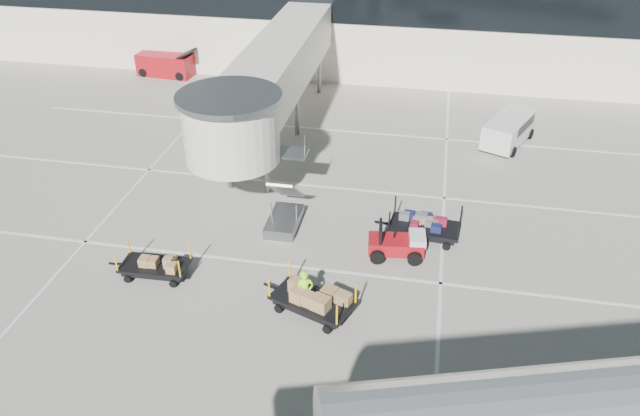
# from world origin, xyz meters

# --- Properties ---
(ground) EXTENTS (140.00, 140.00, 0.00)m
(ground) POSITION_xyz_m (0.00, 0.00, 0.00)
(ground) COLOR #A29B91
(ground) RESTS_ON ground
(lane_markings) EXTENTS (40.00, 30.00, 0.02)m
(lane_markings) POSITION_xyz_m (-0.67, 9.33, 0.01)
(lane_markings) COLOR silver
(lane_markings) RESTS_ON ground
(terminal) EXTENTS (64.00, 12.11, 15.20)m
(terminal) POSITION_xyz_m (-0.35, 29.94, 4.11)
(terminal) COLOR silver
(terminal) RESTS_ON ground
(jet_bridge) EXTENTS (5.70, 20.40, 6.03)m
(jet_bridge) POSITION_xyz_m (-3.97, 12.26, 4.28)
(jet_bridge) COLOR beige
(jet_bridge) RESTS_ON ground
(baggage_tug) EXTENTS (2.57, 1.80, 1.60)m
(baggage_tug) POSITION_xyz_m (4.04, 3.65, 0.58)
(baggage_tug) COLOR maroon
(baggage_tug) RESTS_ON ground
(suitcase_cart) EXTENTS (3.98, 1.89, 1.53)m
(suitcase_cart) POSITION_xyz_m (5.16, 5.30, 0.56)
(suitcase_cart) COLOR black
(suitcase_cart) RESTS_ON ground
(box_cart_near) EXTENTS (3.93, 2.59, 1.52)m
(box_cart_near) POSITION_xyz_m (1.01, -0.68, 0.60)
(box_cart_near) COLOR black
(box_cart_near) RESTS_ON ground
(box_cart_far) EXTENTS (3.50, 1.50, 1.36)m
(box_cart_far) POSITION_xyz_m (-5.95, 0.35, 0.51)
(box_cart_far) COLOR black
(box_cart_far) RESTS_ON ground
(ground_worker) EXTENTS (0.79, 0.65, 1.86)m
(ground_worker) POSITION_xyz_m (0.82, -0.66, 0.93)
(ground_worker) COLOR #9FFF1A
(ground_worker) RESTS_ON ground
(minivan) EXTENTS (3.43, 4.75, 1.67)m
(minivan) POSITION_xyz_m (9.56, 16.19, 1.00)
(minivan) COLOR silver
(minivan) RESTS_ON ground
(belt_loader) EXTENTS (4.51, 2.09, 2.11)m
(belt_loader) POSITION_xyz_m (-14.92, 23.34, 0.81)
(belt_loader) COLOR maroon
(belt_loader) RESTS_ON ground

